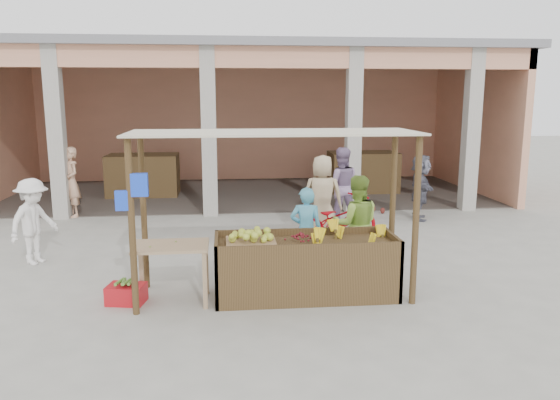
{
  "coord_description": "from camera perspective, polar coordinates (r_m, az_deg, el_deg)",
  "views": [
    {
      "loc": [
        -0.63,
        -7.48,
        2.88
      ],
      "look_at": [
        0.25,
        1.2,
        1.2
      ],
      "focal_mm": 35.0,
      "sensor_mm": 36.0,
      "label": 1
    }
  ],
  "objects": [
    {
      "name": "shopper_c",
      "position": [
        11.15,
        4.45,
        0.85
      ],
      "size": [
        1.0,
        0.74,
        1.88
      ],
      "primitive_type": "imported",
      "rotation": [
        0.0,
        0.0,
        2.96
      ],
      "color": "tan",
      "rests_on": "ground"
    },
    {
      "name": "berry_heap",
      "position": [
        7.88,
        2.16,
        -3.86
      ],
      "size": [
        0.46,
        0.38,
        0.15
      ],
      "primitive_type": "ellipsoid",
      "color": "maroon",
      "rests_on": "fruit_stall"
    },
    {
      "name": "fruit_stall",
      "position": [
        7.96,
        2.68,
        -7.25
      ],
      "size": [
        2.6,
        0.95,
        0.8
      ],
      "primitive_type": "cube",
      "color": "#523B20",
      "rests_on": "ground"
    },
    {
      "name": "produce_sacks",
      "position": [
        13.67,
        9.93,
        -0.15
      ],
      "size": [
        0.79,
        0.74,
        0.6
      ],
      "color": "maroon",
      "rests_on": "ground"
    },
    {
      "name": "vendor_green",
      "position": [
        8.97,
        7.96,
        -2.26
      ],
      "size": [
        0.86,
        0.55,
        1.7
      ],
      "primitive_type": "imported",
      "rotation": [
        0.0,
        0.0,
        3.05
      ],
      "color": "#8FB742",
      "rests_on": "ground"
    },
    {
      "name": "shopper_f",
      "position": [
        12.32,
        6.37,
        1.84
      ],
      "size": [
        0.97,
        0.62,
        1.91
      ],
      "primitive_type": "imported",
      "rotation": [
        0.0,
        0.0,
        3.05
      ],
      "color": "gray",
      "rests_on": "ground"
    },
    {
      "name": "ground",
      "position": [
        8.04,
        -0.92,
        -10.07
      ],
      "size": [
        60.0,
        60.0,
        0.0
      ],
      "primitive_type": "plane",
      "color": "gray",
      "rests_on": "ground"
    },
    {
      "name": "shopper_d",
      "position": [
        13.14,
        14.47,
        1.5
      ],
      "size": [
        1.0,
        1.61,
        1.62
      ],
      "primitive_type": "imported",
      "rotation": [
        0.0,
        0.0,
        1.3
      ],
      "color": "#51515F",
      "rests_on": "ground"
    },
    {
      "name": "motorcycle",
      "position": [
        10.57,
        5.99,
        -2.13
      ],
      "size": [
        1.4,
        2.05,
        1.01
      ],
      "primitive_type": "imported",
      "rotation": [
        0.0,
        0.0,
        1.99
      ],
      "color": "#A4040D",
      "rests_on": "ground"
    },
    {
      "name": "red_crate",
      "position": [
        8.07,
        -15.75,
        -9.42
      ],
      "size": [
        0.57,
        0.46,
        0.26
      ],
      "primitive_type": "cube",
      "rotation": [
        0.0,
        0.0,
        -0.19
      ],
      "color": "#B3131A",
      "rests_on": "ground"
    },
    {
      "name": "papaya_pile",
      "position": [
        7.72,
        -11.35,
        -3.82
      ],
      "size": [
        0.76,
        0.44,
        0.22
      ],
      "primitive_type": null,
      "color": "#54882C",
      "rests_on": "side_table"
    },
    {
      "name": "vendor_blue",
      "position": [
        8.86,
        2.74,
        -2.91
      ],
      "size": [
        0.65,
        0.53,
        1.53
      ],
      "primitive_type": "imported",
      "rotation": [
        0.0,
        0.0,
        2.94
      ],
      "color": "#4DAACE",
      "rests_on": "ground"
    },
    {
      "name": "plantain_bundle",
      "position": [
        8.01,
        -15.82,
        -8.28
      ],
      "size": [
        0.38,
        0.26,
        0.08
      ],
      "primitive_type": null,
      "color": "#568631",
      "rests_on": "red_crate"
    },
    {
      "name": "side_table",
      "position": [
        7.78,
        -11.29,
        -5.59
      ],
      "size": [
        1.04,
        0.7,
        0.84
      ],
      "rotation": [
        0.0,
        0.0,
        0.01
      ],
      "color": "tan",
      "rests_on": "ground"
    },
    {
      "name": "shopper_a",
      "position": [
        10.27,
        -24.4,
        -1.74
      ],
      "size": [
        0.96,
        1.15,
        1.61
      ],
      "primitive_type": "imported",
      "rotation": [
        0.0,
        0.0,
        1.05
      ],
      "color": "white",
      "rests_on": "ground"
    },
    {
      "name": "stall_awning",
      "position": [
        7.62,
        -1.12,
        4.11
      ],
      "size": [
        4.09,
        1.35,
        2.39
      ],
      "color": "#523B20",
      "rests_on": "ground"
    },
    {
      "name": "market_building",
      "position": [
        16.42,
        -3.45,
        10.25
      ],
      "size": [
        14.4,
        6.4,
        4.2
      ],
      "color": "#E69B78",
      "rests_on": "ground"
    },
    {
      "name": "banana_heap",
      "position": [
        7.93,
        7.12,
        -3.55
      ],
      "size": [
        1.21,
        0.66,
        0.22
      ],
      "primitive_type": null,
      "color": "yellow",
      "rests_on": "fruit_stall"
    },
    {
      "name": "shopper_e",
      "position": [
        13.93,
        -21.0,
        1.89
      ],
      "size": [
        0.78,
        0.82,
        1.75
      ],
      "primitive_type": "imported",
      "rotation": [
        0.0,
        0.0,
        -0.93
      ],
      "color": "tan",
      "rests_on": "ground"
    },
    {
      "name": "melon_tray",
      "position": [
        7.72,
        -3.08,
        -4.04
      ],
      "size": [
        0.7,
        0.61,
        0.19
      ],
      "color": "#906C4A",
      "rests_on": "fruit_stall"
    }
  ]
}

